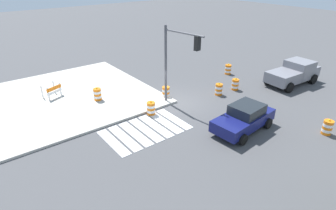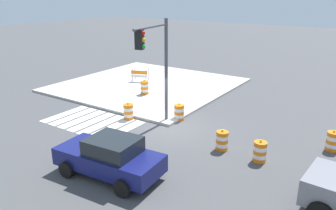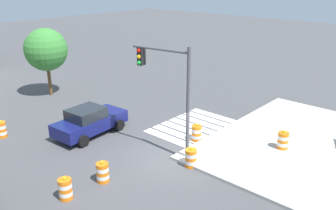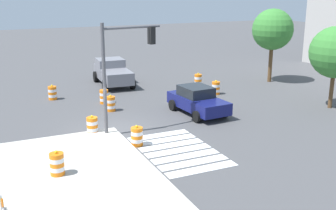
# 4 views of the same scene
# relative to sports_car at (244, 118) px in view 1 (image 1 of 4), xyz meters

# --- Properties ---
(ground_plane) EXTENTS (120.00, 120.00, 0.00)m
(ground_plane) POSITION_rel_sports_car_xyz_m (0.83, -5.42, -0.81)
(ground_plane) COLOR #474749
(sidewalk_corner) EXTENTS (12.00, 12.00, 0.15)m
(sidewalk_corner) POSITION_rel_sports_car_xyz_m (6.83, -11.42, -0.74)
(sidewalk_corner) COLOR #BCB7AD
(sidewalk_corner) RESTS_ON ground
(crosswalk_stripes) EXTENTS (5.10, 3.20, 0.02)m
(crosswalk_stripes) POSITION_rel_sports_car_xyz_m (4.83, -3.62, -0.80)
(crosswalk_stripes) COLOR silver
(crosswalk_stripes) RESTS_ON ground
(sports_car) EXTENTS (4.43, 2.39, 1.63)m
(sports_car) POSITION_rel_sports_car_xyz_m (0.00, 0.00, 0.00)
(sports_car) COLOR navy
(sports_car) RESTS_ON ground
(pickup_truck) EXTENTS (5.26, 2.61, 1.92)m
(pickup_truck) POSITION_rel_sports_car_xyz_m (-9.58, -2.28, 0.16)
(pickup_truck) COLOR slate
(pickup_truck) RESTS_ON ground
(traffic_barrel_near_corner) EXTENTS (0.56, 0.56, 1.02)m
(traffic_barrel_near_corner) POSITION_rel_sports_car_xyz_m (0.97, -6.62, -0.36)
(traffic_barrel_near_corner) COLOR orange
(traffic_barrel_near_corner) RESTS_ON ground
(traffic_barrel_crosswalk_end) EXTENTS (0.56, 0.56, 1.02)m
(traffic_barrel_crosswalk_end) POSITION_rel_sports_car_xyz_m (3.40, -5.10, -0.36)
(traffic_barrel_crosswalk_end) COLOR orange
(traffic_barrel_crosswalk_end) RESTS_ON ground
(traffic_barrel_median_near) EXTENTS (0.56, 0.56, 1.02)m
(traffic_barrel_median_near) POSITION_rel_sports_car_xyz_m (-4.49, -4.42, -0.36)
(traffic_barrel_median_near) COLOR orange
(traffic_barrel_median_near) RESTS_ON ground
(traffic_barrel_median_far) EXTENTS (0.56, 0.56, 1.02)m
(traffic_barrel_median_far) POSITION_rel_sports_car_xyz_m (-3.57, 3.42, -0.36)
(traffic_barrel_median_far) COLOR orange
(traffic_barrel_median_far) RESTS_ON ground
(traffic_barrel_lane_center) EXTENTS (0.56, 0.56, 1.02)m
(traffic_barrel_lane_center) POSITION_rel_sports_car_xyz_m (-6.89, -7.29, -0.36)
(traffic_barrel_lane_center) COLOR orange
(traffic_barrel_lane_center) RESTS_ON ground
(traffic_barrel_opposite_curb) EXTENTS (0.56, 0.56, 1.02)m
(traffic_barrel_opposite_curb) POSITION_rel_sports_car_xyz_m (-2.67, -4.53, -0.36)
(traffic_barrel_opposite_curb) COLOR orange
(traffic_barrel_opposite_curb) RESTS_ON ground
(traffic_barrel_on_sidewalk) EXTENTS (0.56, 0.56, 1.02)m
(traffic_barrel_on_sidewalk) POSITION_rel_sports_car_xyz_m (5.41, -9.19, -0.21)
(traffic_barrel_on_sidewalk) COLOR orange
(traffic_barrel_on_sidewalk) RESTS_ON sidewalk_corner
(construction_barricade) EXTENTS (1.44, 1.19, 1.00)m
(construction_barricade) POSITION_rel_sports_car_xyz_m (7.85, -11.73, -0.09)
(construction_barricade) COLOR silver
(construction_barricade) RESTS_ON sidewalk_corner
(traffic_light_pole) EXTENTS (0.77, 3.26, 5.50)m
(traffic_light_pole) POSITION_rel_sports_car_xyz_m (1.25, -4.90, 3.10)
(traffic_light_pole) COLOR #4C4C51
(traffic_light_pole) RESTS_ON sidewalk_corner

